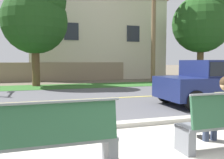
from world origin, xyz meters
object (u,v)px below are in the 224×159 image
object	(u,v)px
bench_left	(40,141)
seated_person_olive	(222,108)
shade_tree_centre	(204,20)
car_navy_near	(219,80)
shade_tree_left	(37,16)

from	to	relation	value
bench_left	seated_person_olive	distance (m)	3.08
seated_person_olive	shade_tree_centre	size ratio (longest dim) A/B	0.18
seated_person_olive	car_navy_near	xyz separation A→B (m)	(3.01, 3.45, 0.18)
bench_left	car_navy_near	size ratio (longest dim) A/B	0.49
bench_left	car_navy_near	world-z (taller)	car_navy_near
seated_person_olive	shade_tree_centre	bearing A→B (deg)	53.14
shade_tree_left	shade_tree_centre	size ratio (longest dim) A/B	0.91
seated_person_olive	shade_tree_left	bearing A→B (deg)	104.14
bench_left	car_navy_near	xyz separation A→B (m)	(6.08, 3.63, 0.39)
seated_person_olive	shade_tree_left	xyz separation A→B (m)	(-2.94, 11.69, 3.47)
car_navy_near	shade_tree_left	size ratio (longest dim) A/B	0.67
seated_person_olive	car_navy_near	distance (m)	4.58
bench_left	seated_person_olive	xyz separation A→B (m)	(3.07, 0.17, 0.21)
bench_left	shade_tree_left	distance (m)	12.42
car_navy_near	shade_tree_centre	distance (m)	10.89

